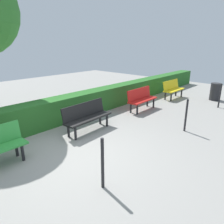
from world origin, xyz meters
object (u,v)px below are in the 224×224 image
(bench_yellow, at_px, (173,88))
(bench_red, at_px, (141,98))
(trash_bin, at_px, (215,92))
(bench_black, at_px, (87,116))

(bench_yellow, bearing_deg, bench_red, -0.06)
(bench_red, distance_m, trash_bin, 3.96)
(bench_black, distance_m, trash_bin, 6.66)
(bench_red, height_order, trash_bin, bench_red)
(bench_black, xyz_separation_m, trash_bin, (-6.44, 1.70, -0.08))
(bench_black, relative_size, trash_bin, 2.06)
(bench_yellow, distance_m, bench_black, 5.43)
(bench_black, height_order, trash_bin, bench_black)
(bench_yellow, relative_size, bench_red, 0.93)
(trash_bin, bearing_deg, bench_red, -25.33)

